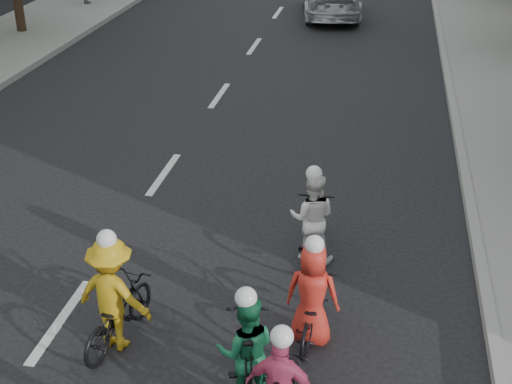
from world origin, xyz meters
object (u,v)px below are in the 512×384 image
(cyclist_1, at_px, (312,303))
(cyclist_5, at_px, (115,303))
(cyclist_3, at_px, (247,356))
(cyclist_2, at_px, (312,226))

(cyclist_1, bearing_deg, cyclist_5, 17.62)
(cyclist_1, relative_size, cyclist_3, 0.87)
(cyclist_2, bearing_deg, cyclist_1, 96.18)
(cyclist_1, height_order, cyclist_3, same)
(cyclist_1, xyz_separation_m, cyclist_5, (-2.59, -0.60, 0.09))
(cyclist_3, bearing_deg, cyclist_2, -108.70)
(cyclist_2, height_order, cyclist_3, cyclist_2)
(cyclist_2, xyz_separation_m, cyclist_5, (-2.35, -2.68, 0.07))
(cyclist_1, xyz_separation_m, cyclist_2, (-0.24, 2.09, 0.02))
(cyclist_1, bearing_deg, cyclist_2, -78.78)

